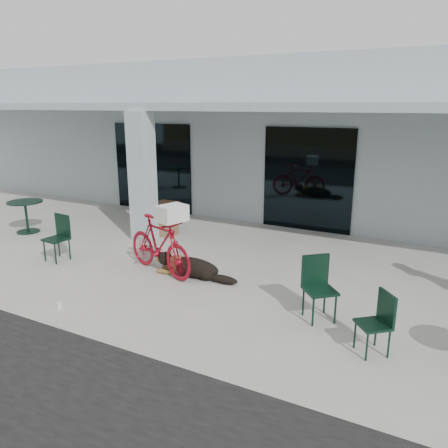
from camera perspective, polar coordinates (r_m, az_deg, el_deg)
The scene contains 15 objects.
ground at distance 8.59m, azimuth -11.61°, elevation -7.29°, with size 80.00×80.00×0.00m, color #B3B0A9.
building at distance 15.49m, azimuth 8.42°, elevation 11.44°, with size 22.00×7.00×4.50m, color #AABAC0.
storefront_glass_left at distance 13.97m, azimuth -9.32°, elevation 7.28°, with size 2.80×0.06×2.70m, color black.
storefront_glass_right at distance 11.70m, azimuth 10.83°, elevation 5.68°, with size 2.40×0.06×2.70m, color black.
column at distance 10.81m, azimuth -10.60°, elevation 6.04°, with size 0.50×0.50×3.12m, color #AABAC0.
overhang at distance 10.95m, azimuth -0.25°, elevation 15.08°, with size 22.00×2.80×0.18m, color #AABAC0.
bicycle at distance 8.71m, azimuth -8.45°, elevation -2.76°, with size 0.54×1.92×1.15m, color maroon.
laundry_basket at distance 8.17m, azimuth -6.79°, elevation 1.40°, with size 0.52×0.38×0.31m, color white.
dog at distance 8.56m, azimuth -4.17°, elevation -5.50°, with size 1.33×0.44×0.44m, color black, non-canonical shape.
cup_near_dog at distance 7.82m, azimuth -20.72°, elevation -9.90°, with size 0.09×0.09×0.11m, color white.
cafe_table_near at distance 12.55m, azimuth -24.38°, elevation 0.86°, with size 0.89×0.89×0.83m, color black, non-canonical shape.
cafe_chair_near at distance 10.00m, azimuth -21.10°, elevation -1.78°, with size 0.45×0.49×0.99m, color black, non-canonical shape.
cafe_chair_far_a at distance 6.96m, azimuth 12.43°, elevation -8.36°, with size 0.45×0.50×1.00m, color black, non-canonical shape.
cafe_chair_far_b at distance 6.29m, azimuth 18.89°, elevation -12.22°, with size 0.39×0.43×0.87m, color black, non-canonical shape.
trash_receptacle at distance 11.26m, azimuth -7.56°, elevation 0.68°, with size 0.51×0.51×0.87m, color brown, non-canonical shape.
Camera 1 is at (5.11, -6.08, 3.26)m, focal length 35.00 mm.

